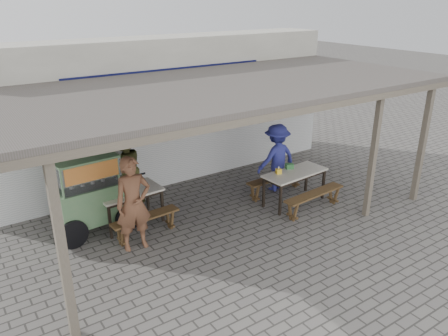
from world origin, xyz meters
TOP-DOWN VIEW (x-y plane):
  - ground at (0.00, 0.00)m, footprint 60.00×60.00m
  - back_wall at (-0.00, 3.58)m, footprint 9.00×1.28m
  - warung_roof at (0.02, 0.90)m, footprint 9.00×4.21m
  - table_left at (-1.98, 1.58)m, footprint 1.32×0.83m
  - bench_left_street at (-1.94, 0.91)m, footprint 1.39×0.36m
  - bench_left_wall at (-2.03, 2.25)m, footprint 1.39×0.36m
  - table_right at (1.48, 0.43)m, footprint 1.56×0.74m
  - bench_right_street at (1.53, -0.15)m, footprint 1.63×0.39m
  - bench_right_wall at (1.44, 1.02)m, footprint 1.63×0.39m
  - vendor_cart at (-2.71, 1.66)m, footprint 1.99×0.85m
  - patron_street_side at (-2.26, 0.66)m, footprint 0.69×0.49m
  - patron_wall_side at (-1.68, 2.48)m, footprint 0.92×0.77m
  - patron_right_table at (1.62, 1.24)m, footprint 1.06×0.61m
  - tissue_box at (1.11, 0.57)m, footprint 0.14×0.14m
  - donation_box at (1.50, 0.65)m, footprint 0.20×0.17m
  - condiment_jar at (-1.64, 1.77)m, footprint 0.07×0.07m
  - condiment_bowl at (-2.21, 1.61)m, footprint 0.21×0.21m

SIDE VIEW (x-z plane):
  - ground at x=0.00m, z-range 0.00..0.00m
  - bench_left_street at x=-1.94m, z-range 0.11..0.56m
  - bench_left_wall at x=-2.03m, z-range 0.11..0.56m
  - bench_right_street at x=1.53m, z-range 0.12..0.57m
  - bench_right_wall at x=1.44m, z-range 0.12..0.57m
  - table_left at x=-1.98m, z-range 0.30..1.05m
  - table_right at x=1.48m, z-range 0.30..1.05m
  - condiment_bowl at x=-2.21m, z-range 0.75..0.80m
  - condiment_jar at x=-1.64m, z-range 0.75..0.83m
  - tissue_box at x=1.11m, z-range 0.75..0.86m
  - donation_box at x=1.50m, z-range 0.75..0.87m
  - patron_right_table at x=1.62m, z-range 0.00..1.63m
  - patron_wall_side at x=-1.68m, z-range 0.00..1.69m
  - vendor_cart at x=-2.71m, z-range 0.07..1.66m
  - patron_street_side at x=-2.26m, z-range 0.00..1.79m
  - back_wall at x=0.00m, z-range -0.03..3.47m
  - warung_roof at x=0.02m, z-range 1.31..4.12m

